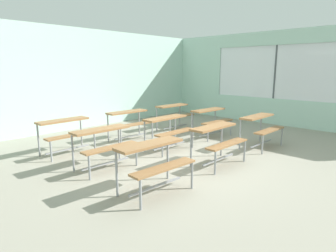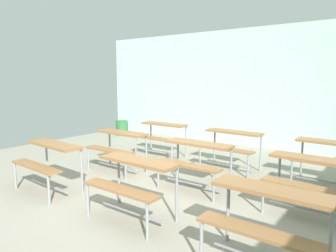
% 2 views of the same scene
% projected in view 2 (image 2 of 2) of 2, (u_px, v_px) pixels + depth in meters
% --- Properties ---
extents(ground, '(10.00, 9.00, 0.05)m').
position_uv_depth(ground, '(141.00, 202.00, 4.59)').
color(ground, gray).
extents(wall_back, '(10.00, 0.12, 3.00)m').
position_uv_depth(wall_back, '(260.00, 88.00, 7.93)').
color(wall_back, silver).
rests_on(wall_back, ground).
extents(desk_bench_r0c0, '(1.13, 0.65, 0.74)m').
position_uv_depth(desk_bench_r0c0, '(48.00, 156.00, 4.89)').
color(desk_bench_r0c0, olive).
rests_on(desk_bench_r0c0, ground).
extents(desk_bench_r0c1, '(1.11, 0.60, 0.74)m').
position_uv_depth(desk_bench_r0c1, '(132.00, 175.00, 3.91)').
color(desk_bench_r0c1, olive).
rests_on(desk_bench_r0c1, ground).
extents(desk_bench_r0c2, '(1.10, 0.60, 0.74)m').
position_uv_depth(desk_bench_r0c2, '(266.00, 210.00, 2.87)').
color(desk_bench_r0c2, olive).
rests_on(desk_bench_r0c2, ground).
extents(desk_bench_r1c0, '(1.11, 0.61, 0.74)m').
position_uv_depth(desk_bench_r1c0, '(118.00, 142.00, 5.97)').
color(desk_bench_r1c0, olive).
rests_on(desk_bench_r1c0, ground).
extents(desk_bench_r1c1, '(1.10, 0.59, 0.74)m').
position_uv_depth(desk_bench_r1c1, '(195.00, 155.00, 4.96)').
color(desk_bench_r1c1, olive).
rests_on(desk_bench_r1c1, ground).
extents(desk_bench_r1c2, '(1.13, 0.65, 0.74)m').
position_uv_depth(desk_bench_r1c2, '(312.00, 173.00, 3.99)').
color(desk_bench_r1c2, olive).
rests_on(desk_bench_r1c2, ground).
extents(desk_bench_r2c0, '(1.11, 0.61, 0.74)m').
position_uv_depth(desk_bench_r2c0, '(161.00, 132.00, 7.09)').
color(desk_bench_r2c0, olive).
rests_on(desk_bench_r2c0, ground).
extents(desk_bench_r2c1, '(1.12, 0.63, 0.74)m').
position_uv_depth(desk_bench_r2c1, '(231.00, 141.00, 6.05)').
color(desk_bench_r2c1, olive).
rests_on(desk_bench_r2c1, ground).
extents(desk_bench_r2c2, '(1.11, 0.62, 0.74)m').
position_uv_depth(desk_bench_r2c2, '(331.00, 153.00, 5.04)').
color(desk_bench_r2c2, olive).
rests_on(desk_bench_r2c2, ground).
extents(trash_bin, '(0.37, 0.37, 0.45)m').
position_uv_depth(trash_bin, '(122.00, 128.00, 9.83)').
color(trash_bin, '#2D6B38').
rests_on(trash_bin, ground).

